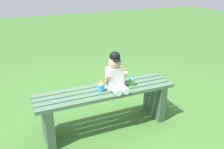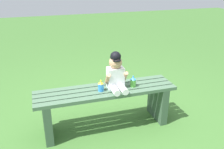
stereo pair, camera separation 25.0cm
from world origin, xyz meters
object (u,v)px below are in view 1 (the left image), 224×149
child_figure (116,73)px  park_bench (106,102)px  sippy_cup_left (101,86)px  sippy_cup_right (132,81)px

child_figure → park_bench: bearing=170.0°
park_bench → child_figure: bearing=-10.0°
child_figure → sippy_cup_left: 0.20m
park_bench → child_figure: (0.11, -0.02, 0.33)m
sippy_cup_left → sippy_cup_right: (0.36, 0.00, 0.00)m
child_figure → sippy_cup_left: (-0.17, -0.01, -0.12)m
park_bench → sippy_cup_left: bearing=-155.3°
park_bench → sippy_cup_right: bearing=-5.2°
sippy_cup_right → child_figure: bearing=177.5°
sippy_cup_left → park_bench: bearing=24.7°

